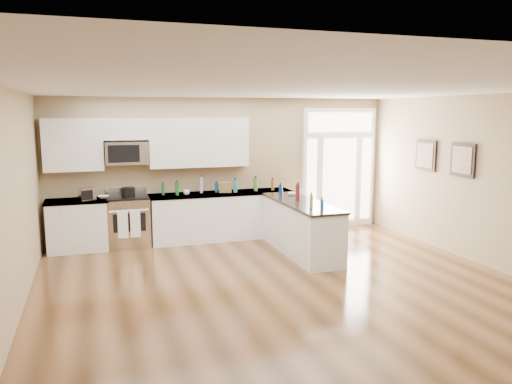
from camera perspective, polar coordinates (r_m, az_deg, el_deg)
ground at (r=6.79m, az=5.43°, el=-12.56°), size 8.00×8.00×0.00m
room_shell at (r=6.37m, az=5.66°, el=1.89°), size 8.00×8.00×8.00m
back_cabinet_left at (r=9.69m, az=-19.67°, el=-3.76°), size 1.10×0.66×0.94m
back_cabinet_right at (r=9.98m, az=-3.89°, el=-2.89°), size 2.85×0.66×0.94m
peninsula_cabinet at (r=8.98m, az=5.15°, el=-4.27°), size 0.69×2.32×0.94m
upper_cabinet_left at (r=9.63m, az=-20.18°, el=5.08°), size 1.04×0.33×0.95m
upper_cabinet_right at (r=9.83m, az=-6.55°, el=5.64°), size 1.94×0.33×0.95m
upper_cabinet_short at (r=9.63m, az=-14.70°, el=6.98°), size 0.82×0.33×0.40m
microwave at (r=9.62m, az=-14.58°, el=4.35°), size 0.78×0.41×0.42m
entry_door at (r=11.06m, az=9.44°, el=2.71°), size 1.70×0.10×2.60m
wall_art_near at (r=10.03m, az=18.83°, el=4.00°), size 0.05×0.58×0.58m
wall_art_far at (r=9.26m, az=22.55°, el=3.41°), size 0.05×0.58×0.58m
kitchen_range at (r=9.69m, az=-14.38°, el=-3.26°), size 0.76×0.68×1.08m
stockpot at (r=9.58m, az=-14.39°, el=0.04°), size 0.33×0.33×0.19m
toaster_oven at (r=9.46m, az=-18.74°, el=-0.23°), size 0.32×0.28×0.23m
cardboard_box at (r=9.89m, az=-3.51°, el=0.54°), size 0.28×0.24×0.20m
bowl_left at (r=9.60m, az=-17.03°, el=-0.54°), size 0.23×0.23×0.05m
bowl_peninsula at (r=9.55m, az=4.17°, el=-0.21°), size 0.17×0.17×0.05m
cup_counter at (r=9.66m, az=-7.94°, el=-0.04°), size 0.16×0.16×0.09m
counter_bottles at (r=9.50m, az=-0.97°, el=0.35°), size 2.28×2.42×0.32m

